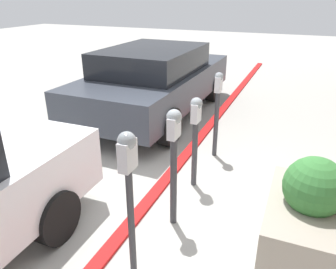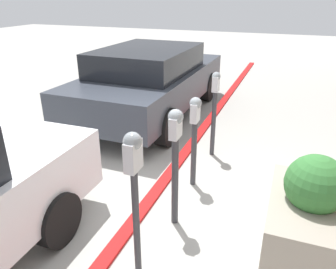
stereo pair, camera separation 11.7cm
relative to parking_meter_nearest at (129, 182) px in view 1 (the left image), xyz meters
name	(u,v)px [view 1 (the left image)]	position (x,y,z in m)	size (l,w,h in m)	color
ground_plane	(161,195)	(1.41, 0.36, -1.10)	(40.00, 40.00, 0.00)	#ADAAA3
curb_strip	(155,193)	(1.41, 0.44, -1.08)	(19.00, 0.16, 0.04)	red
parking_meter_nearest	(129,182)	(0.00, 0.00, 0.00)	(0.18, 0.15, 1.54)	#38383D
parking_meter_second	(174,150)	(0.97, 0.00, -0.14)	(0.19, 0.16, 1.42)	#38383D
parking_meter_middle	(196,128)	(1.85, 0.04, -0.23)	(0.19, 0.16, 1.29)	#38383D
parking_meter_fourth	(217,104)	(2.86, 0.01, -0.19)	(0.16, 0.13, 1.40)	#38383D
planter_box	(308,218)	(1.05, -1.44, -0.68)	(1.33, 0.81, 1.09)	#A39989
parked_car_middle	(155,80)	(4.30, 1.76, -0.31)	(4.60, 2.02, 1.48)	#383D47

